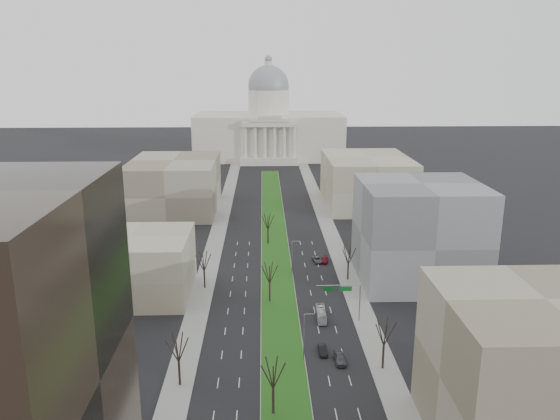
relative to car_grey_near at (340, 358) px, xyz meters
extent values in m
plane|color=black|center=(-10.09, 65.65, -0.79)|extent=(600.00, 600.00, 0.00)
cube|color=#999993|center=(-10.09, 64.65, -0.72)|extent=(8.00, 222.00, 0.15)
cube|color=#1E4F15|center=(-10.09, 64.65, -0.62)|extent=(7.70, 221.70, 0.06)
cube|color=gray|center=(-27.59, 40.65, -0.72)|extent=(5.00, 330.00, 0.15)
cube|color=gray|center=(7.41, 40.65, -0.72)|extent=(5.00, 330.00, 0.15)
cube|color=beige|center=(-10.09, 215.65, 11.21)|extent=(80.00, 40.00, 24.00)
cube|color=beige|center=(-10.09, 192.65, 1.21)|extent=(30.00, 6.00, 4.00)
cube|color=beige|center=(-10.09, 192.65, 20.21)|extent=(28.00, 5.00, 2.50)
cube|color=beige|center=(-10.09, 192.65, 22.21)|extent=(20.00, 5.00, 1.80)
cube|color=beige|center=(-10.09, 192.65, 23.81)|extent=(12.00, 5.00, 1.60)
cylinder|color=beige|center=(-10.09, 215.65, 29.21)|extent=(22.00, 22.00, 14.00)
sphere|color=gray|center=(-10.09, 215.65, 38.21)|extent=(22.00, 22.00, 22.00)
cylinder|color=beige|center=(-10.09, 215.65, 49.21)|extent=(4.00, 4.00, 4.00)
sphere|color=gray|center=(-10.09, 215.65, 52.21)|extent=(4.00, 4.00, 4.00)
cylinder|color=beige|center=(-22.59, 192.65, 11.21)|extent=(2.00, 2.00, 16.00)
cylinder|color=beige|center=(-17.59, 192.65, 11.21)|extent=(2.00, 2.00, 16.00)
cylinder|color=beige|center=(-12.59, 192.65, 11.21)|extent=(2.00, 2.00, 16.00)
cylinder|color=beige|center=(-7.59, 192.65, 11.21)|extent=(2.00, 2.00, 16.00)
cylinder|color=beige|center=(-2.59, 192.65, 11.21)|extent=(2.00, 2.00, 16.00)
cylinder|color=beige|center=(2.41, 192.65, 11.21)|extent=(2.00, 2.00, 16.00)
cube|color=tan|center=(-43.09, 30.65, 6.21)|extent=(26.00, 22.00, 14.00)
cube|color=gray|center=(22.91, -22.35, 10.21)|extent=(26.00, 24.00, 22.00)
cube|color=slate|center=(23.91, 37.65, 11.21)|extent=(28.00, 26.00, 24.00)
cube|color=gray|center=(-45.09, 105.65, 8.21)|extent=(30.00, 40.00, 18.00)
cube|color=tan|center=(24.91, 110.65, 8.21)|extent=(30.00, 40.00, 18.00)
cylinder|color=black|center=(-27.29, -6.35, 1.37)|extent=(0.40, 0.40, 4.32)
cylinder|color=black|center=(-27.29, 33.65, 1.32)|extent=(0.40, 0.40, 4.22)
cylinder|color=black|center=(7.11, -2.35, 1.41)|extent=(0.40, 0.40, 4.42)
cylinder|color=black|center=(7.11, 37.65, 1.22)|extent=(0.40, 0.40, 4.03)
cylinder|color=black|center=(-12.09, -14.35, 1.37)|extent=(0.40, 0.40, 4.32)
cylinder|color=black|center=(-12.09, 25.65, 1.37)|extent=(0.40, 0.40, 4.32)
cylinder|color=black|center=(-12.09, 65.65, 1.37)|extent=(0.40, 0.40, 4.32)
cylinder|color=gray|center=(-6.39, 0.65, 3.71)|extent=(0.20, 0.20, 9.00)
cylinder|color=gray|center=(-5.49, 0.65, 8.31)|extent=(1.80, 0.12, 0.12)
cylinder|color=gray|center=(-6.39, 40.65, 3.71)|extent=(0.20, 0.20, 9.00)
cylinder|color=gray|center=(-5.49, 40.65, 8.31)|extent=(1.80, 0.12, 0.12)
cylinder|color=gray|center=(6.11, 15.65, 3.21)|extent=(0.24, 0.24, 8.00)
cylinder|color=gray|center=(1.61, 15.65, 7.21)|extent=(9.00, 0.18, 0.18)
cube|color=#0C591E|center=(3.11, 15.73, 6.41)|extent=(2.60, 0.08, 1.00)
cube|color=#0C591E|center=(-0.39, 15.73, 6.41)|extent=(2.20, 0.08, 1.00)
imported|color=#43454A|center=(0.00, 0.00, 0.00)|extent=(2.09, 4.74, 1.59)
imported|color=black|center=(-2.74, 3.16, -0.12)|extent=(1.55, 4.12, 1.34)
imported|color=maroon|center=(2.79, 50.03, -0.14)|extent=(2.56, 4.76, 1.31)
imported|color=#505358|center=(0.86, 50.31, -0.17)|extent=(2.71, 4.77, 1.26)
imported|color=silver|center=(-1.55, 17.15, 0.24)|extent=(1.94, 7.47, 2.07)
camera|label=1|loc=(-13.30, -85.82, 50.57)|focal=35.00mm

